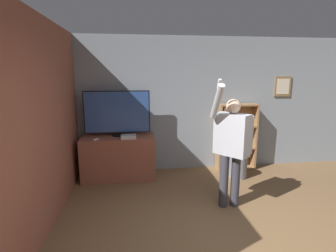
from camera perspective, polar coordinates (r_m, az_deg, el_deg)
wall_back at (r=5.42m, az=6.07°, el=4.67°), size 6.71×0.09×2.70m
wall_side_brick at (r=3.89m, az=-24.24°, el=1.00°), size 0.06×4.66×2.70m
tv_ledge at (r=5.13m, az=-10.67°, el=-6.67°), size 1.36×0.61×0.81m
television at (r=4.98m, az=-11.01°, el=2.84°), size 1.22×0.22×0.85m
game_console at (r=4.82m, az=-8.58°, el=-2.34°), size 0.27×0.18×0.07m
remote_loose at (r=4.85m, az=-15.41°, el=-2.82°), size 0.10×0.14×0.02m
bookshelf at (r=5.60m, az=13.85°, el=-2.54°), size 0.80×0.28×1.37m
person at (r=3.91m, az=13.68°, el=-3.54°), size 0.64×0.57×1.92m
waste_bin at (r=5.29m, az=15.00°, el=-8.47°), size 0.34×0.34×0.44m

